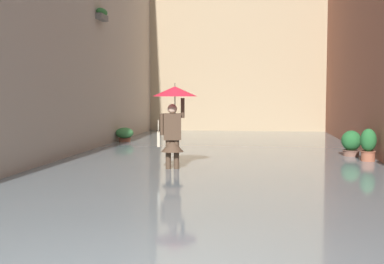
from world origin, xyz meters
name	(u,v)px	position (x,y,z in m)	size (l,w,h in m)	color
ground_plane	(220,161)	(0.00, -9.66, 0.00)	(60.00, 60.00, 0.00)	slate
flood_water	(220,159)	(0.00, -9.66, 0.07)	(8.77, 25.32, 0.14)	slate
building_facade_far	(237,37)	(0.00, -20.22, 4.50)	(11.57, 1.80, 8.99)	tan
person_wading	(174,112)	(0.86, -7.24, 1.41)	(1.00, 1.00, 2.04)	#4C4233
potted_plant_mid_left	(351,145)	(-3.49, -10.21, 0.44)	(0.53, 0.53, 0.82)	brown
potted_plant_far_left	(368,147)	(-3.71, -9.17, 0.50)	(0.39, 0.39, 0.95)	#9E563D
potted_plant_far_right	(125,135)	(3.70, -13.62, 0.36)	(0.63, 0.63, 0.63)	#9E563D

